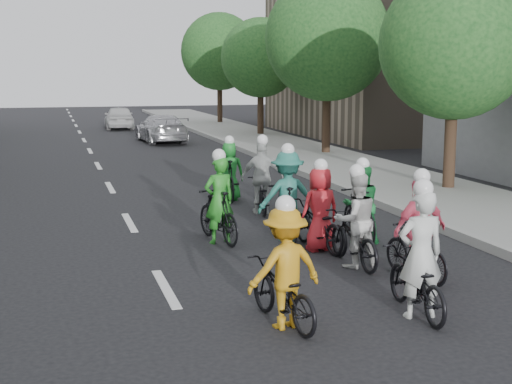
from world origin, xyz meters
name	(u,v)px	position (x,y,z in m)	size (l,w,h in m)	color
ground	(166,289)	(0.00, 0.00, 0.00)	(120.00, 120.00, 0.00)	black
sidewalk_right	(368,174)	(8.00, 10.00, 0.07)	(4.00, 80.00, 0.15)	gray
curb_right	(310,176)	(6.05, 10.00, 0.09)	(0.18, 80.00, 0.18)	#999993
bldg_se	(396,58)	(16.00, 24.00, 4.00)	(10.00, 14.00, 8.00)	gray
tree_r_0	(455,44)	(8.80, 6.60, 3.96)	(4.00, 4.00, 5.97)	black
tree_r_1	(328,38)	(8.80, 15.60, 4.52)	(4.80, 4.80, 6.93)	black
tree_r_2	(261,58)	(8.80, 24.60, 3.96)	(4.00, 4.00, 5.97)	black
tree_r_3	(219,52)	(8.80, 33.60, 4.52)	(4.80, 4.80, 6.93)	black
cyclist_0	(418,272)	(3.05, -2.13, 0.60)	(0.68, 1.71, 1.87)	black
cyclist_1	(360,210)	(4.06, 1.92, 0.63)	(0.77, 1.78, 1.65)	black
cyclist_2	(284,278)	(1.21, -2.01, 0.63)	(1.11, 1.70, 1.72)	black
cyclist_3	(418,239)	(3.87, -0.65, 0.66)	(1.01, 1.57, 1.78)	black
cyclist_4	(319,218)	(3.09, 1.62, 0.59)	(0.86, 1.79, 1.70)	black
cyclist_5	(219,210)	(1.46, 2.70, 0.63)	(0.82, 1.77, 1.82)	black
cyclist_6	(354,230)	(3.26, 0.40, 0.62)	(0.80, 1.75, 1.75)	black
cyclist_7	(287,203)	(2.76, 2.50, 0.74)	(1.18, 1.86, 1.90)	black
cyclist_8	(262,186)	(3.08, 5.23, 0.64)	(1.04, 1.58, 1.84)	black
cyclist_9	(229,176)	(2.77, 7.14, 0.62)	(0.78, 1.81, 1.66)	black
follow_car_lead	(161,128)	(3.43, 22.89, 0.65)	(1.82, 4.47, 1.30)	#AFAFB4
follow_car_trail	(119,117)	(2.33, 31.61, 0.67)	(1.58, 3.92, 1.34)	silver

